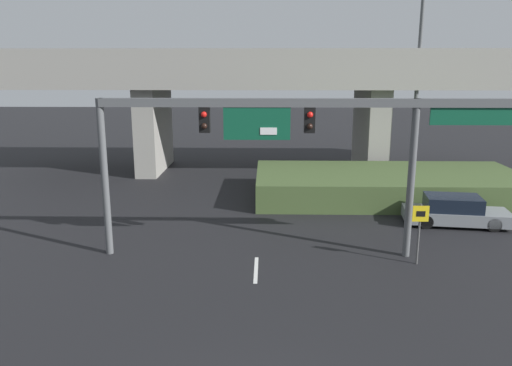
% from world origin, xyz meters
% --- Properties ---
extents(lane_markings, '(0.14, 27.21, 0.01)m').
position_xyz_m(lane_markings, '(0.00, 12.87, 0.00)').
color(lane_markings, silver).
rests_on(lane_markings, ground).
extents(signal_gantry, '(15.83, 0.44, 6.12)m').
position_xyz_m(signal_gantry, '(1.37, 10.24, 4.96)').
color(signal_gantry, '#515456').
rests_on(signal_gantry, ground).
extents(speed_limit_sign, '(0.60, 0.11, 2.34)m').
position_xyz_m(speed_limit_sign, '(6.05, 9.41, 1.53)').
color(speed_limit_sign, '#4C4C4C').
rests_on(speed_limit_sign, ground).
extents(highway_light_pole_near, '(0.70, 0.36, 14.92)m').
position_xyz_m(highway_light_pole_near, '(9.52, 22.88, 7.84)').
color(highway_light_pole_near, '#515456').
rests_on(highway_light_pole_near, ground).
extents(overpass_bridge, '(35.64, 7.83, 8.28)m').
position_xyz_m(overpass_bridge, '(0.00, 26.43, 5.94)').
color(overpass_bridge, gray).
rests_on(overpass_bridge, ground).
extents(grass_embankment, '(14.76, 6.86, 1.44)m').
position_xyz_m(grass_embankment, '(7.20, 19.12, 0.72)').
color(grass_embankment, '#42562D').
rests_on(grass_embankment, ground).
extents(parked_sedan_near_right, '(4.94, 2.41, 1.38)m').
position_xyz_m(parked_sedan_near_right, '(9.18, 14.23, 0.64)').
color(parked_sedan_near_right, gray).
rests_on(parked_sedan_near_right, ground).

